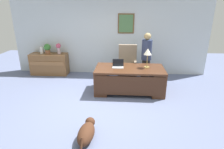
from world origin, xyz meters
The scene contains 12 objects.
ground_plane centered at (0.00, 0.00, 0.00)m, with size 12.00×12.00×0.00m, color slate.
back_wall centered at (0.00, 2.60, 1.35)m, with size 7.00×0.16×2.70m.
desk centered at (0.71, 0.89, 0.41)m, with size 1.97×0.99×0.74m.
credenza centered at (-2.20, 2.25, 0.39)m, with size 1.33×0.50×0.78m.
armchair centered at (0.66, 1.82, 0.52)m, with size 0.60×0.59×1.20m.
person_standing centered at (1.25, 1.70, 0.84)m, with size 0.32×0.32×1.63m.
dog_lying centered at (-0.13, -1.29, 0.16)m, with size 0.34×0.81×0.30m.
laptop centered at (0.37, 0.98, 0.79)m, with size 0.32×0.22×0.22m.
desk_lamp centered at (1.20, 0.99, 1.17)m, with size 0.22×0.22×0.56m.
vase_with_flowers centered at (-1.80, 2.25, 1.00)m, with size 0.17×0.17×0.38m.
vase_empty centered at (-2.43, 2.25, 0.91)m, with size 0.13×0.13×0.26m, color silver.
potted_plant centered at (-2.21, 2.25, 0.97)m, with size 0.24×0.24×0.36m.
Camera 1 is at (0.55, -4.24, 2.42)m, focal length 30.26 mm.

